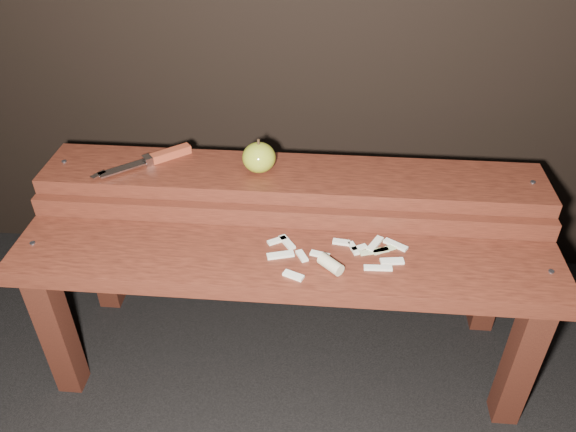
# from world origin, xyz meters

# --- Properties ---
(ground) EXTENTS (60.00, 60.00, 0.00)m
(ground) POSITION_xyz_m (0.00, 0.00, 0.00)
(ground) COLOR black
(bench_front_tier) EXTENTS (1.20, 0.20, 0.42)m
(bench_front_tier) POSITION_xyz_m (0.00, -0.06, 0.35)
(bench_front_tier) COLOR #38160E
(bench_front_tier) RESTS_ON ground
(bench_rear_tier) EXTENTS (1.20, 0.21, 0.50)m
(bench_rear_tier) POSITION_xyz_m (0.00, 0.17, 0.41)
(bench_rear_tier) COLOR #38160E
(bench_rear_tier) RESTS_ON ground
(apple) EXTENTS (0.08, 0.08, 0.08)m
(apple) POSITION_xyz_m (-0.08, 0.17, 0.54)
(apple) COLOR olive
(apple) RESTS_ON bench_rear_tier
(knife) EXTENTS (0.21, 0.17, 0.02)m
(knife) POSITION_xyz_m (-0.33, 0.19, 0.51)
(knife) COLOR #933920
(knife) RESTS_ON bench_rear_tier
(apple_scraps) EXTENTS (0.31, 0.16, 0.03)m
(apple_scraps) POSITION_xyz_m (0.11, -0.05, 0.43)
(apple_scraps) COLOR beige
(apple_scraps) RESTS_ON bench_front_tier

